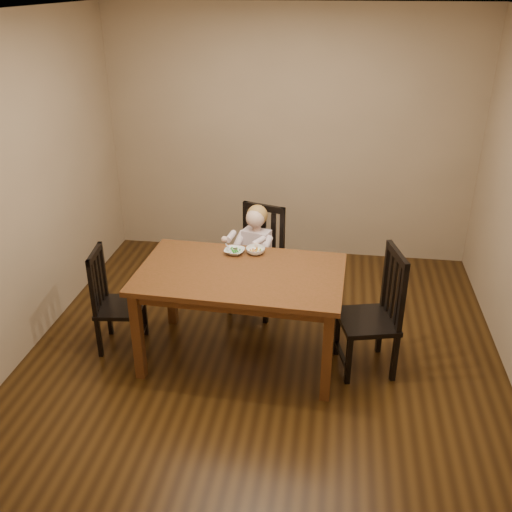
# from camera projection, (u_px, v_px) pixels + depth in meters

# --- Properties ---
(room) EXTENTS (4.01, 4.01, 2.71)m
(room) POSITION_uv_depth(u_px,v_px,m) (266.00, 202.00, 4.37)
(room) COLOR #3C240C
(room) RESTS_ON ground
(dining_table) EXTENTS (1.66, 1.04, 0.81)m
(dining_table) POSITION_uv_depth(u_px,v_px,m) (241.00, 282.00, 4.54)
(dining_table) COLOR #472C10
(dining_table) RESTS_ON room
(chair_child) EXTENTS (0.54, 0.53, 1.02)m
(chair_child) POSITION_uv_depth(u_px,v_px,m) (258.00, 262.00, 5.38)
(chair_child) COLOR black
(chair_child) RESTS_ON room
(chair_left) EXTENTS (0.42, 0.44, 0.91)m
(chair_left) POSITION_uv_depth(u_px,v_px,m) (114.00, 302.00, 4.81)
(chair_left) COLOR black
(chair_left) RESTS_ON room
(chair_right) EXTENTS (0.53, 0.55, 1.05)m
(chair_right) POSITION_uv_depth(u_px,v_px,m) (374.00, 314.00, 4.51)
(chair_right) COLOR black
(chair_right) RESTS_ON room
(toddler) EXTENTS (0.44, 0.49, 0.57)m
(toddler) POSITION_uv_depth(u_px,v_px,m) (256.00, 250.00, 5.27)
(toddler) COLOR white
(toddler) RESTS_ON chair_child
(bowl_peas) EXTENTS (0.19, 0.19, 0.04)m
(bowl_peas) POSITION_uv_depth(u_px,v_px,m) (234.00, 251.00, 4.78)
(bowl_peas) COLOR white
(bowl_peas) RESTS_ON dining_table
(bowl_veg) EXTENTS (0.16, 0.16, 0.05)m
(bowl_veg) POSITION_uv_depth(u_px,v_px,m) (255.00, 251.00, 4.78)
(bowl_veg) COLOR white
(bowl_veg) RESTS_ON dining_table
(fork) EXTENTS (0.08, 0.10, 0.04)m
(fork) POSITION_uv_depth(u_px,v_px,m) (229.00, 249.00, 4.76)
(fork) COLOR silver
(fork) RESTS_ON bowl_peas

